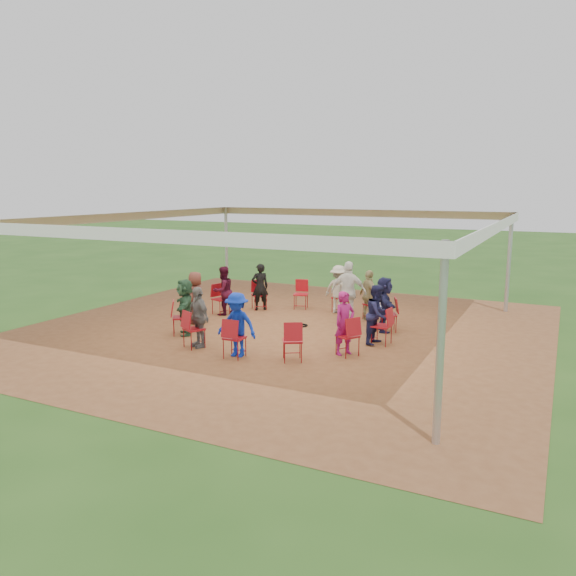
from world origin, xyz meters
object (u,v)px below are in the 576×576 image
at_px(person_seated_7, 198,317).
at_px(person_seated_8, 237,325).
at_px(chair_7, 181,318).
at_px(person_seated_10, 377,314).
at_px(chair_9, 235,338).
at_px(standing_person, 349,292).
at_px(person_seated_9, 345,323).
at_px(chair_4, 259,295).
at_px(person_seated_6, 185,307).
at_px(person_seated_5, 196,298).
at_px(person_seated_0, 384,304).
at_px(chair_8, 194,329).
at_px(chair_2, 341,298).
at_px(chair_12, 382,326).
at_px(laptop, 378,306).
at_px(person_seated_4, 223,291).
at_px(chair_6, 192,307).
at_px(chair_11, 348,336).
at_px(person_seated_2, 339,289).
at_px(person_seated_1, 369,295).
at_px(chair_3, 301,295).
at_px(chair_0, 388,315).
at_px(chair_10, 292,341).
at_px(cable_coil, 302,325).
at_px(person_seated_3, 260,287).
at_px(chair_5, 221,299).

bearing_deg(person_seated_7, person_seated_8, 13.85).
distance_m(chair_7, person_seated_10, 4.95).
relative_size(chair_9, standing_person, 0.52).
bearing_deg(person_seated_9, chair_7, 125.51).
distance_m(chair_4, person_seated_6, 3.52).
bearing_deg(person_seated_5, person_seated_0, 96.92).
bearing_deg(chair_8, person_seated_8, 19.10).
height_order(chair_2, chair_12, same).
xyz_separation_m(chair_8, person_seated_7, (0.05, 0.11, 0.28)).
bearing_deg(laptop, chair_7, 97.30).
height_order(chair_2, chair_8, same).
height_order(person_seated_5, person_seated_7, same).
xyz_separation_m(chair_4, chair_8, (0.72, -4.39, 0.00)).
bearing_deg(person_seated_4, person_seated_10, 96.92).
bearing_deg(person_seated_10, chair_6, 97.08).
xyz_separation_m(chair_8, chair_11, (3.44, 1.00, 0.00)).
distance_m(person_seated_2, person_seated_8, 5.13).
distance_m(person_seated_1, laptop, 1.21).
relative_size(chair_8, person_seated_5, 0.62).
height_order(person_seated_0, person_seated_8, same).
relative_size(chair_3, person_seated_2, 0.62).
bearing_deg(laptop, person_seated_9, 155.78).
height_order(chair_9, person_seated_6, person_seated_6).
height_order(chair_9, person_seated_4, person_seated_4).
bearing_deg(chair_0, person_seated_7, 110.28).
height_order(chair_0, laptop, chair_0).
distance_m(chair_9, person_seated_4, 4.36).
bearing_deg(chair_4, person_seated_9, 96.77).
bearing_deg(person_seated_9, standing_person, 50.87).
relative_size(chair_10, cable_coil, 2.20).
bearing_deg(person_seated_8, chair_10, 8.59).
bearing_deg(person_seated_10, chair_10, 154.78).
relative_size(person_seated_1, cable_coil, 3.53).
height_order(chair_0, chair_10, same).
distance_m(chair_6, person_seated_3, 2.48).
distance_m(person_seated_1, person_seated_9, 3.43).
relative_size(chair_3, person_seated_7, 0.62).
bearing_deg(chair_3, cable_coil, 99.85).
bearing_deg(chair_8, laptop, 70.41).
bearing_deg(chair_0, chair_4, 55.38).
bearing_deg(chair_0, laptop, 90.00).
bearing_deg(chair_3, person_seated_1, 149.83).
xyz_separation_m(chair_11, person_seated_10, (0.29, 1.24, 0.28)).
distance_m(chair_5, chair_11, 5.37).
xyz_separation_m(chair_12, person_seated_0, (-0.32, 1.23, 0.28)).
relative_size(chair_9, person_seated_9, 0.62).
bearing_deg(chair_3, person_seated_9, 110.28).
height_order(chair_9, person_seated_1, person_seated_1).
bearing_deg(person_seated_3, chair_11, 97.08).
distance_m(chair_7, chair_11, 4.45).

